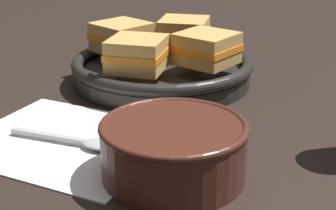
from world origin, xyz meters
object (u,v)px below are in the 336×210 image
object	(u,v)px
spoon	(86,142)
sandwich_far_left	(207,48)
soup_bowl	(174,146)
sandwich_near_right	(137,54)
sandwich_near_left	(122,37)
sandwich_far_right	(184,33)
skillet	(163,69)

from	to	relation	value
spoon	sandwich_far_left	size ratio (longest dim) A/B	1.70
soup_bowl	sandwich_near_right	world-z (taller)	sandwich_near_right
spoon	sandwich_near_left	size ratio (longest dim) A/B	1.56
sandwich_near_right	sandwich_far_right	world-z (taller)	same
sandwich_far_left	spoon	bearing A→B (deg)	-90.54
soup_bowl	sandwich_far_right	xyz separation A→B (m)	(-0.20, 0.31, 0.03)
skillet	sandwich_far_right	bearing A→B (deg)	98.27
skillet	sandwich_far_left	xyz separation A→B (m)	(0.07, 0.01, 0.04)
skillet	sandwich_far_left	world-z (taller)	sandwich_far_left
sandwich_far_left	skillet	bearing A→B (deg)	-171.73
spoon	skillet	size ratio (longest dim) A/B	0.50
sandwich_far_right	sandwich_far_left	bearing A→B (deg)	-36.73
soup_bowl	sandwich_near_right	xyz separation A→B (m)	(-0.18, 0.16, 0.03)
spoon	sandwich_far_right	xyz separation A→B (m)	(-0.08, 0.32, 0.06)
skillet	sandwich_near_right	size ratio (longest dim) A/B	2.73
soup_bowl	skillet	xyz separation A→B (m)	(-0.19, 0.24, -0.01)
skillet	sandwich_near_right	bearing A→B (deg)	-81.73
skillet	spoon	bearing A→B (deg)	-73.58
sandwich_far_right	sandwich_near_right	bearing A→B (deg)	-81.73
sandwich_far_left	sandwich_far_right	size ratio (longest dim) A/B	0.79
sandwich_far_left	sandwich_far_right	bearing A→B (deg)	143.27
skillet	sandwich_near_right	world-z (taller)	sandwich_near_right
skillet	sandwich_near_left	size ratio (longest dim) A/B	3.12
spoon	sandwich_far_left	xyz separation A→B (m)	(0.00, 0.25, 0.06)
spoon	sandwich_far_right	size ratio (longest dim) A/B	1.34
spoon	skillet	bearing A→B (deg)	90.08
soup_bowl	sandwich_far_left	bearing A→B (deg)	115.56
soup_bowl	sandwich_near_left	distance (m)	0.35
soup_bowl	spoon	xyz separation A→B (m)	(-0.12, -0.01, -0.03)
skillet	sandwich_near_right	distance (m)	0.09
soup_bowl	sandwich_far_left	size ratio (longest dim) A/B	1.83
sandwich_near_right	sandwich_near_left	bearing A→B (deg)	143.27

